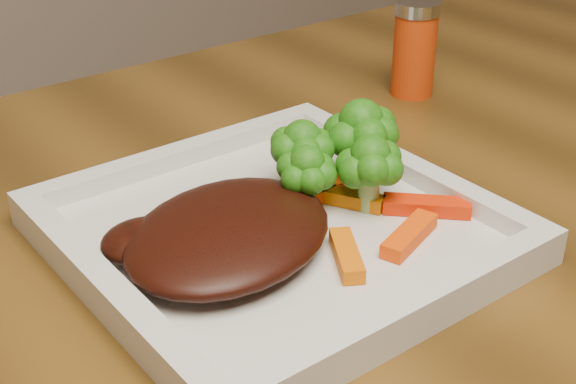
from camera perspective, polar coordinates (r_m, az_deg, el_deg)
plate at (r=0.55m, az=-0.83°, el=-3.14°), size 0.27×0.27×0.01m
steak at (r=0.51m, az=-4.24°, el=-2.95°), size 0.18×0.16×0.03m
broccoli_0 at (r=0.57m, az=1.02°, el=3.06°), size 0.07×0.07×0.07m
broccoli_1 at (r=0.59m, az=5.16°, el=3.46°), size 0.08×0.08×0.06m
broccoli_2 at (r=0.56m, az=5.84°, el=1.44°), size 0.07×0.07×0.06m
broccoli_3 at (r=0.55m, az=1.35°, el=1.46°), size 0.06×0.06×0.06m
carrot_0 at (r=0.53m, az=8.62°, el=-3.07°), size 0.06×0.03×0.01m
carrot_1 at (r=0.57m, az=9.83°, el=-0.98°), size 0.05×0.05×0.01m
carrot_2 at (r=0.51m, az=4.19°, el=-4.49°), size 0.04×0.05×0.01m
carrot_5 at (r=0.57m, az=4.46°, el=-0.47°), size 0.03×0.05×0.01m
carrot_6 at (r=0.59m, az=3.30°, el=0.38°), size 0.05×0.02×0.01m
spice_shaker at (r=0.79m, az=8.99°, el=10.02°), size 0.05×0.05×0.09m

